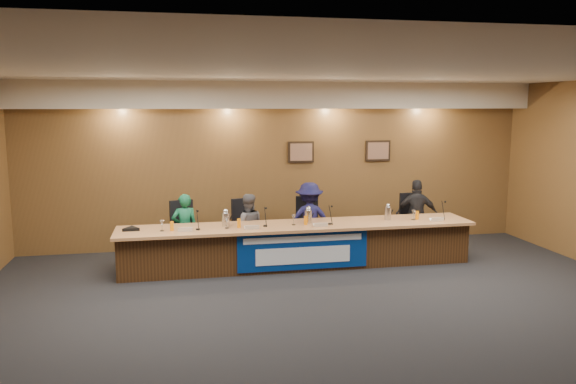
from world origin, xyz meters
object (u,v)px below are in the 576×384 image
Objects in this scene: dais_body at (298,246)px; carafe_right at (388,213)px; office_chair_b at (247,232)px; carafe_mid at (308,217)px; carafe_left at (226,220)px; panelist_d at (417,215)px; panelist_a at (185,229)px; office_chair_c at (308,230)px; office_chair_a at (185,235)px; office_chair_d at (414,225)px; panelist_c at (309,220)px; panelist_b at (248,227)px; banner at (303,251)px; speakerphone at (131,229)px.

dais_body is 1.71m from carafe_right.
carafe_mid is at bearing -47.93° from office_chair_b.
panelist_d is at bearing 8.58° from carafe_left.
panelist_a reaches higher than carafe_mid.
carafe_mid is at bearing 158.52° from panelist_a.
carafe_mid is (2.10, -0.55, 0.24)m from panelist_a.
office_chair_c is at bearing -14.41° from office_chair_b.
panelist_a is at bearing 163.04° from dais_body.
office_chair_d is at bearing -13.10° from office_chair_a.
carafe_left is at bearing 23.49° from panelist_c.
office_chair_d is (4.36, 0.00, 0.00)m from office_chair_a.
carafe_mid is (0.99, -0.55, 0.26)m from panelist_b.
office_chair_b is (1.11, 0.00, 0.00)m from office_chair_a.
carafe_right reaches higher than dais_body.
dais_body reaches higher than office_chair_a.
office_chair_c is 1.51m from carafe_right.
office_chair_d is at bearing 174.62° from panelist_a.
panelist_b is at bearing 150.70° from carafe_mid.
banner is at bearing -19.66° from carafe_left.
banner is 1.40m from carafe_left.
carafe_right is 0.73× the size of speakerphone.
panelist_c is at bearing 10.33° from speakerphone.
office_chair_c is 3.20m from speakerphone.
office_chair_b is at bearing 164.45° from carafe_right.
panelist_d is at bearing 6.20° from speakerphone.
office_chair_b is 1.50× the size of speakerphone.
office_chair_d is (2.45, 1.10, 0.10)m from banner.
banner is 1.60× the size of panelist_c.
dais_body reaches higher than office_chair_c.
panelist_b is 2.06m from speakerphone.
panelist_b is 1.14m from panelist_c.
panelist_a is at bearing -169.76° from office_chair_c.
office_chair_a and office_chair_d have the same top height.
speakerphone is (-3.11, -0.57, 0.09)m from panelist_c.
carafe_left is (-3.68, -0.66, 0.39)m from office_chair_d.
panelist_b is 0.76m from carafe_left.
office_chair_c is at bearing 77.12° from carafe_mid.
dais_body is 18.75× the size of speakerphone.
panelist_b is 3.25m from office_chair_d.
panelist_c is at bearing 173.31° from panelist_a.
panelist_d is at bearing 173.31° from panelist_a.
panelist_d is 5.25m from speakerphone.
office_chair_a is 1.50× the size of speakerphone.
carafe_left reaches higher than office_chair_d.
carafe_right is at bearing -23.91° from office_chair_a.
panelist_c is 5.97× the size of carafe_left.
carafe_mid is (-2.26, -0.65, 0.38)m from office_chair_d.
office_chair_a is at bearing 160.34° from dais_body.
office_chair_c is at bearing -13.10° from office_chair_a.
panelist_c is 2.87× the size of office_chair_d.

